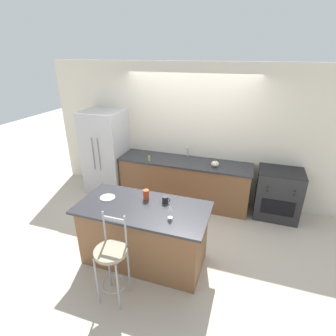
{
  "coord_description": "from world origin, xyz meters",
  "views": [
    {
      "loc": [
        1.2,
        -4.21,
        2.85
      ],
      "look_at": [
        -0.04,
        -0.52,
        1.12
      ],
      "focal_mm": 28.0,
      "sensor_mm": 36.0,
      "label": 1
    }
  ],
  "objects_px": {
    "soap_bottle": "(149,158)",
    "oven_range": "(278,194)",
    "wine_glass": "(170,208)",
    "pumpkin_decoration": "(215,164)",
    "refrigerator": "(106,152)",
    "dinner_plate": "(107,197)",
    "tumbler_cup": "(146,195)",
    "coffee_mug": "(165,200)",
    "bar_stool_near": "(112,259)"
  },
  "relations": [
    {
      "from": "refrigerator",
      "to": "soap_bottle",
      "type": "bearing_deg",
      "value": -10.26
    },
    {
      "from": "refrigerator",
      "to": "pumpkin_decoration",
      "type": "xyz_separation_m",
      "value": [
        2.34,
        -0.06,
        0.07
      ]
    },
    {
      "from": "soap_bottle",
      "to": "oven_range",
      "type": "bearing_deg",
      "value": 6.04
    },
    {
      "from": "dinner_plate",
      "to": "bar_stool_near",
      "type": "bearing_deg",
      "value": -58.17
    },
    {
      "from": "coffee_mug",
      "to": "dinner_plate",
      "type": "bearing_deg",
      "value": -169.85
    },
    {
      "from": "bar_stool_near",
      "to": "wine_glass",
      "type": "height_order",
      "value": "bar_stool_near"
    },
    {
      "from": "pumpkin_decoration",
      "to": "soap_bottle",
      "type": "height_order",
      "value": "soap_bottle"
    },
    {
      "from": "dinner_plate",
      "to": "tumbler_cup",
      "type": "relative_size",
      "value": 1.49
    },
    {
      "from": "tumbler_cup",
      "to": "refrigerator",
      "type": "bearing_deg",
      "value": 135.34
    },
    {
      "from": "dinner_plate",
      "to": "tumbler_cup",
      "type": "xyz_separation_m",
      "value": [
        0.54,
        0.15,
        0.06
      ]
    },
    {
      "from": "bar_stool_near",
      "to": "soap_bottle",
      "type": "xyz_separation_m",
      "value": [
        -0.46,
        2.31,
        0.34
      ]
    },
    {
      "from": "refrigerator",
      "to": "bar_stool_near",
      "type": "xyz_separation_m",
      "value": [
        1.54,
        -2.51,
        -0.27
      ]
    },
    {
      "from": "coffee_mug",
      "to": "soap_bottle",
      "type": "relative_size",
      "value": 0.79
    },
    {
      "from": "refrigerator",
      "to": "pumpkin_decoration",
      "type": "bearing_deg",
      "value": -1.38
    },
    {
      "from": "oven_range",
      "to": "tumbler_cup",
      "type": "bearing_deg",
      "value": -139.29
    },
    {
      "from": "dinner_plate",
      "to": "soap_bottle",
      "type": "xyz_separation_m",
      "value": [
        0.02,
        1.54,
        0.03
      ]
    },
    {
      "from": "oven_range",
      "to": "soap_bottle",
      "type": "bearing_deg",
      "value": -173.96
    },
    {
      "from": "dinner_plate",
      "to": "soap_bottle",
      "type": "relative_size",
      "value": 1.49
    },
    {
      "from": "dinner_plate",
      "to": "wine_glass",
      "type": "xyz_separation_m",
      "value": [
        1.01,
        -0.17,
        0.13
      ]
    },
    {
      "from": "refrigerator",
      "to": "dinner_plate",
      "type": "xyz_separation_m",
      "value": [
        1.06,
        -1.73,
        0.04
      ]
    },
    {
      "from": "refrigerator",
      "to": "bar_stool_near",
      "type": "bearing_deg",
      "value": -58.49
    },
    {
      "from": "wine_glass",
      "to": "pumpkin_decoration",
      "type": "bearing_deg",
      "value": 81.67
    },
    {
      "from": "tumbler_cup",
      "to": "pumpkin_decoration",
      "type": "height_order",
      "value": "tumbler_cup"
    },
    {
      "from": "dinner_plate",
      "to": "wine_glass",
      "type": "height_order",
      "value": "wine_glass"
    },
    {
      "from": "oven_range",
      "to": "coffee_mug",
      "type": "height_order",
      "value": "coffee_mug"
    },
    {
      "from": "oven_range",
      "to": "bar_stool_near",
      "type": "relative_size",
      "value": 0.8
    },
    {
      "from": "oven_range",
      "to": "dinner_plate",
      "type": "relative_size",
      "value": 4.28
    },
    {
      "from": "wine_glass",
      "to": "soap_bottle",
      "type": "height_order",
      "value": "wine_glass"
    },
    {
      "from": "oven_range",
      "to": "coffee_mug",
      "type": "xyz_separation_m",
      "value": [
        -1.62,
        -1.64,
        0.5
      ]
    },
    {
      "from": "coffee_mug",
      "to": "wine_glass",
      "type": "bearing_deg",
      "value": -61.3
    },
    {
      "from": "coffee_mug",
      "to": "tumbler_cup",
      "type": "height_order",
      "value": "tumbler_cup"
    },
    {
      "from": "oven_range",
      "to": "dinner_plate",
      "type": "distance_m",
      "value": 3.07
    },
    {
      "from": "oven_range",
      "to": "pumpkin_decoration",
      "type": "distance_m",
      "value": 1.27
    },
    {
      "from": "tumbler_cup",
      "to": "bar_stool_near",
      "type": "bearing_deg",
      "value": -93.62
    },
    {
      "from": "wine_glass",
      "to": "coffee_mug",
      "type": "xyz_separation_m",
      "value": [
        -0.18,
        0.32,
        -0.09
      ]
    },
    {
      "from": "pumpkin_decoration",
      "to": "bar_stool_near",
      "type": "bearing_deg",
      "value": -108.0
    },
    {
      "from": "dinner_plate",
      "to": "pumpkin_decoration",
      "type": "bearing_deg",
      "value": 52.6
    },
    {
      "from": "bar_stool_near",
      "to": "tumbler_cup",
      "type": "relative_size",
      "value": 8.0
    },
    {
      "from": "tumbler_cup",
      "to": "soap_bottle",
      "type": "bearing_deg",
      "value": 110.68
    },
    {
      "from": "bar_stool_near",
      "to": "dinner_plate",
      "type": "bearing_deg",
      "value": 121.83
    },
    {
      "from": "wine_glass",
      "to": "oven_range",
      "type": "bearing_deg",
      "value": 53.82
    },
    {
      "from": "pumpkin_decoration",
      "to": "tumbler_cup",
      "type": "bearing_deg",
      "value": -115.87
    },
    {
      "from": "coffee_mug",
      "to": "refrigerator",
      "type": "bearing_deg",
      "value": 140.04
    },
    {
      "from": "tumbler_cup",
      "to": "pumpkin_decoration",
      "type": "relative_size",
      "value": 1.05
    },
    {
      "from": "refrigerator",
      "to": "coffee_mug",
      "type": "bearing_deg",
      "value": -39.96
    },
    {
      "from": "bar_stool_near",
      "to": "pumpkin_decoration",
      "type": "xyz_separation_m",
      "value": [
        0.8,
        2.45,
        0.34
      ]
    },
    {
      "from": "bar_stool_near",
      "to": "coffee_mug",
      "type": "xyz_separation_m",
      "value": [
        0.35,
        0.93,
        0.35
      ]
    },
    {
      "from": "wine_glass",
      "to": "coffee_mug",
      "type": "height_order",
      "value": "wine_glass"
    },
    {
      "from": "pumpkin_decoration",
      "to": "refrigerator",
      "type": "bearing_deg",
      "value": 178.62
    },
    {
      "from": "refrigerator",
      "to": "tumbler_cup",
      "type": "relative_size",
      "value": 12.15
    }
  ]
}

